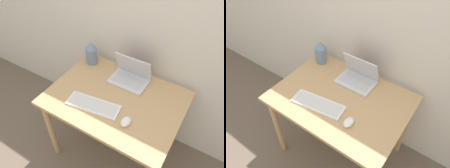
% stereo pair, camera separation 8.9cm
% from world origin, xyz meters
% --- Properties ---
extents(wall_back, '(6.00, 0.05, 2.50)m').
position_xyz_m(wall_back, '(0.00, 0.83, 1.25)').
color(wall_back, silver).
rests_on(wall_back, ground_plane).
extents(desk, '(1.05, 0.77, 0.76)m').
position_xyz_m(desk, '(0.00, 0.38, 0.65)').
color(desk, tan).
rests_on(desk, ground_plane).
extents(laptop, '(0.31, 0.22, 0.23)m').
position_xyz_m(laptop, '(0.01, 0.62, 0.80)').
color(laptop, silver).
rests_on(laptop, desk).
extents(keyboard, '(0.42, 0.20, 0.02)m').
position_xyz_m(keyboard, '(-0.09, 0.22, 0.77)').
color(keyboard, white).
rests_on(keyboard, desk).
extents(mouse, '(0.07, 0.09, 0.03)m').
position_xyz_m(mouse, '(0.19, 0.20, 0.77)').
color(mouse, white).
rests_on(mouse, desk).
extents(vase, '(0.10, 0.10, 0.22)m').
position_xyz_m(vase, '(-0.41, 0.65, 0.86)').
color(vase, slate).
rests_on(vase, desk).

